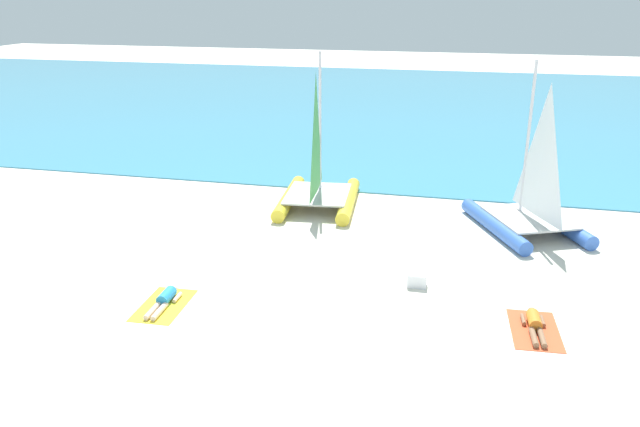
# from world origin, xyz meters

# --- Properties ---
(ground_plane) EXTENTS (120.00, 120.00, 0.00)m
(ground_plane) POSITION_xyz_m (0.00, 10.00, 0.00)
(ground_plane) COLOR silver
(ocean_water) EXTENTS (120.00, 40.00, 0.05)m
(ocean_water) POSITION_xyz_m (0.00, 30.87, 0.03)
(ocean_water) COLOR teal
(ocean_water) RESTS_ON ground
(sailboat_yellow) EXTENTS (3.07, 4.45, 5.50)m
(sailboat_yellow) POSITION_xyz_m (-1.03, 8.90, 0.82)
(sailboat_yellow) COLOR yellow
(sailboat_yellow) RESTS_ON ground
(sailboat_blue) EXTENTS (4.19, 4.92, 5.46)m
(sailboat_blue) POSITION_xyz_m (6.23, 8.07, 0.81)
(sailboat_blue) COLOR blue
(sailboat_blue) RESTS_ON ground
(towel_left) EXTENTS (1.19, 1.95, 0.01)m
(towel_left) POSITION_xyz_m (-3.01, 0.53, 0.01)
(towel_left) COLOR yellow
(towel_left) RESTS_ON ground
(sunbather_left) EXTENTS (0.56, 1.56, 0.30)m
(sunbather_left) POSITION_xyz_m (-3.02, 0.59, 0.13)
(sunbather_left) COLOR #268CCC
(sunbather_left) RESTS_ON towel_left
(towel_right) EXTENTS (1.21, 1.96, 0.01)m
(towel_right) POSITION_xyz_m (5.99, 1.40, 0.01)
(towel_right) COLOR #EA5933
(towel_right) RESTS_ON ground
(sunbather_right) EXTENTS (0.57, 1.57, 0.30)m
(sunbather_right) POSITION_xyz_m (5.99, 1.46, 0.13)
(sunbather_right) COLOR orange
(sunbather_right) RESTS_ON towel_right
(cooler_box) EXTENTS (0.50, 0.36, 0.36)m
(cooler_box) POSITION_xyz_m (3.10, 3.11, 0.18)
(cooler_box) COLOR white
(cooler_box) RESTS_ON ground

